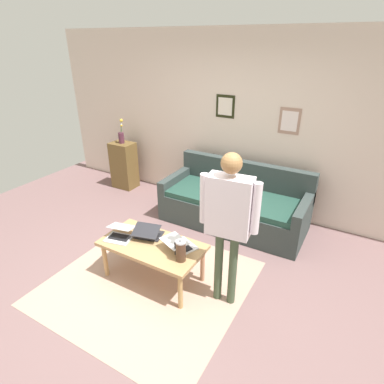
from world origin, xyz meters
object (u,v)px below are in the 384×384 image
Objects in this scene: coffee_table at (152,248)px; laptop_center at (148,233)px; side_shelf at (124,165)px; laptop_left at (180,244)px; flower_vase at (121,136)px; person_standing at (229,213)px; french_press at (181,251)px; couch at (235,205)px; laptop_right at (120,234)px.

coffee_table is 3.21× the size of laptop_center.
laptop_center is 0.42× the size of side_shelf.
laptop_left is (-0.31, -0.09, 0.10)m from coffee_table.
person_standing is (-2.84, 1.74, 0.08)m from flower_vase.
side_shelf is at bearing -38.37° from french_press.
person_standing is (-0.42, -0.18, 0.46)m from french_press.
person_standing reaches higher than laptop_left.
laptop_left is 0.48× the size of side_shelf.
french_press is (-0.43, 0.09, 0.17)m from coffee_table.
coffee_table is 0.47m from french_press.
laptop_center is 0.22× the size of person_standing.
couch is at bearing -106.00° from laptop_center.
person_standing reaches higher than french_press.
couch reaches higher than laptop_center.
laptop_right is 0.82× the size of flower_vase.
couch is at bearing -70.63° from person_standing.
laptop_right is at bearing 11.96° from coffee_table.
laptop_center is at bearing -38.31° from coffee_table.
flower_vase is 3.33m from person_standing.
person_standing is at bearing -171.97° from laptop_right.
laptop_center is (0.12, -0.10, 0.10)m from coffee_table.
french_press is at bearing 179.75° from laptop_right.
flower_vase is at bearing -31.48° from person_standing.
laptop_center is 0.84× the size of flower_vase.
person_standing reaches higher than coffee_table.
laptop_left is at bearing 0.14° from person_standing.
couch is 8.06× the size of french_press.
person_standing is at bearing -179.86° from laptop_left.
french_press is at bearing 141.56° from flower_vase.
couch is 1.60m from laptop_center.
laptop_center is (0.43, -0.00, -0.00)m from laptop_left.
person_standing is (-0.85, -0.09, 0.63)m from coffee_table.
couch is 6.02× the size of laptop_right.
laptop_center reaches higher than laptop_right.
person_standing is (-0.97, 0.00, 0.54)m from laptop_center.
french_press is at bearing 161.71° from laptop_center.
french_press is 0.31× the size of side_shelf.
french_press is (-0.11, 1.71, 0.29)m from couch.
couch is 5.84× the size of laptop_center.
flower_vase is at bearing -5.22° from couch.
coffee_table is 0.70× the size of person_standing.
french_press reaches higher than coffee_table.
french_press is at bearing 168.66° from coffee_table.
coffee_table is 3.31× the size of laptop_right.
person_standing reaches higher than laptop_center.
laptop_right is 0.82m from french_press.
laptop_left is 0.72m from laptop_right.
flower_vase reaches higher than laptop_right.
couch is 1.82× the size of coffee_table.
laptop_center is 1.03× the size of laptop_right.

